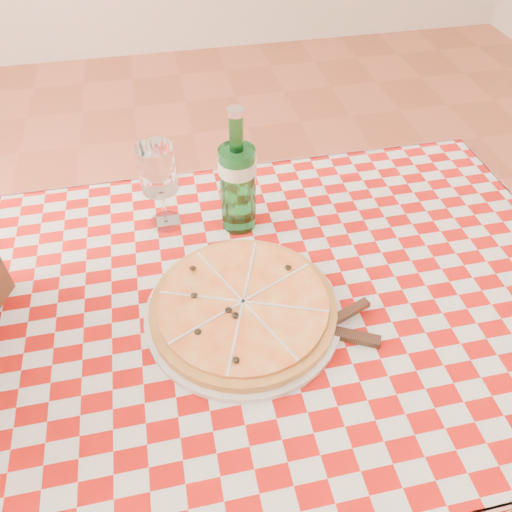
{
  "coord_description": "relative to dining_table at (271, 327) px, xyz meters",
  "views": [
    {
      "loc": [
        -0.16,
        -0.62,
        1.52
      ],
      "look_at": [
        -0.02,
        0.06,
        0.82
      ],
      "focal_mm": 35.0,
      "sensor_mm": 36.0,
      "label": 1
    }
  ],
  "objects": [
    {
      "name": "dining_table",
      "position": [
        0.0,
        0.0,
        0.0
      ],
      "size": [
        1.2,
        0.8,
        0.75
      ],
      "color": "brown",
      "rests_on": "ground"
    },
    {
      "name": "tablecloth",
      "position": [
        0.0,
        0.0,
        0.09
      ],
      "size": [
        1.3,
        0.9,
        0.01
      ],
      "primitive_type": "cube",
      "color": "#A70E0A",
      "rests_on": "dining_table"
    },
    {
      "name": "pizza_plate",
      "position": [
        -0.06,
        -0.03,
        0.12
      ],
      "size": [
        0.5,
        0.5,
        0.05
      ],
      "primitive_type": null,
      "rotation": [
        0.0,
        0.0,
        0.43
      ],
      "color": "#B87E3D",
      "rests_on": "tablecloth"
    },
    {
      "name": "water_bottle",
      "position": [
        -0.02,
        0.23,
        0.24
      ],
      "size": [
        0.08,
        0.08,
        0.29
      ],
      "primitive_type": null,
      "rotation": [
        0.0,
        0.0,
        -0.04
      ],
      "color": "#196729",
      "rests_on": "tablecloth"
    },
    {
      "name": "wine_glass",
      "position": [
        -0.19,
        0.27,
        0.2
      ],
      "size": [
        0.09,
        0.09,
        0.2
      ],
      "primitive_type": null,
      "rotation": [
        0.0,
        0.0,
        0.1
      ],
      "color": "white",
      "rests_on": "tablecloth"
    },
    {
      "name": "cutlery",
      "position": [
        0.07,
        -0.1,
        0.11
      ],
      "size": [
        0.27,
        0.22,
        0.03
      ],
      "primitive_type": null,
      "rotation": [
        0.0,
        0.0,
        0.01
      ],
      "color": "silver",
      "rests_on": "tablecloth"
    }
  ]
}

